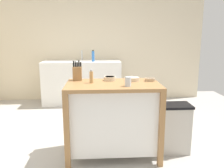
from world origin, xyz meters
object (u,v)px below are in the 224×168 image
object	(u,v)px
bowl_stoneware_deep	(150,79)
drinking_cup	(128,82)
kitchen_island	(113,116)
knife_block	(77,73)
bowl_ceramic_wide	(110,78)
trash_bin	(175,128)
bowl_ceramic_small	(133,79)
sink_faucet	(82,55)
bottle_hand_soap	(93,56)
pepper_grinder	(91,77)

from	to	relation	value
bowl_stoneware_deep	drinking_cup	bearing A→B (deg)	-138.31
kitchen_island	knife_block	world-z (taller)	knife_block
knife_block	drinking_cup	world-z (taller)	knife_block
bowl_ceramic_wide	trash_bin	xyz separation A→B (m)	(0.82, -0.13, -0.62)
bowl_ceramic_wide	drinking_cup	world-z (taller)	drinking_cup
kitchen_island	bowl_ceramic_wide	distance (m)	0.47
bowl_ceramic_small	bowl_stoneware_deep	size ratio (longest dim) A/B	1.30
drinking_cup	sink_faucet	bearing A→B (deg)	104.40
knife_block	bowl_stoneware_deep	distance (m)	0.91
sink_faucet	bowl_ceramic_small	bearing A→B (deg)	-71.63
trash_bin	sink_faucet	world-z (taller)	sink_faucet
sink_faucet	bottle_hand_soap	xyz separation A→B (m)	(0.25, -0.24, 0.00)
knife_block	bowl_ceramic_wide	size ratio (longest dim) A/B	1.69
bowl_stoneware_deep	drinking_cup	distance (m)	0.42
kitchen_island	sink_faucet	world-z (taller)	sink_faucet
bowl_ceramic_small	pepper_grinder	distance (m)	0.52
bowl_ceramic_wide	bowl_stoneware_deep	size ratio (longest dim) A/B	1.21
bowl_stoneware_deep	sink_faucet	size ratio (longest dim) A/B	0.56
pepper_grinder	sink_faucet	world-z (taller)	sink_faucet
kitchen_island	bowl_ceramic_small	xyz separation A→B (m)	(0.25, 0.14, 0.43)
kitchen_island	bottle_hand_soap	distance (m)	2.31
bowl_ceramic_wide	drinking_cup	bearing A→B (deg)	-61.60
kitchen_island	sink_faucet	distance (m)	2.58
drinking_cup	bowl_ceramic_small	bearing A→B (deg)	71.67
drinking_cup	bottle_hand_soap	world-z (taller)	bottle_hand_soap
bottle_hand_soap	trash_bin	bearing A→B (deg)	-64.09
bowl_stoneware_deep	bowl_ceramic_wide	bearing A→B (deg)	172.59
knife_block	bowl_stoneware_deep	xyz separation A→B (m)	(0.90, -0.10, -0.07)
bowl_ceramic_small	bottle_hand_soap	size ratio (longest dim) A/B	0.66
pepper_grinder	sink_faucet	distance (m)	2.45
bowl_ceramic_wide	pepper_grinder	xyz separation A→B (m)	(-0.23, -0.14, 0.05)
pepper_grinder	trash_bin	size ratio (longest dim) A/B	0.26
knife_block	pepper_grinder	distance (m)	0.25
kitchen_island	trash_bin	xyz separation A→B (m)	(0.79, 0.04, -0.19)
bowl_ceramic_wide	bowl_stoneware_deep	bearing A→B (deg)	-7.41
knife_block	sink_faucet	size ratio (longest dim) A/B	1.14
drinking_cup	pepper_grinder	distance (m)	0.46
bowl_ceramic_small	knife_block	bearing A→B (deg)	173.50
bottle_hand_soap	bowl_ceramic_small	bearing A→B (deg)	-75.88
bowl_ceramic_wide	sink_faucet	xyz separation A→B (m)	(-0.49, 2.29, 0.09)
bowl_stoneware_deep	kitchen_island	bearing A→B (deg)	-166.21
kitchen_island	trash_bin	size ratio (longest dim) A/B	1.75
kitchen_island	knife_block	bearing A→B (deg)	153.44
knife_block	bowl_ceramic_small	world-z (taller)	knife_block
bowl_ceramic_wide	sink_faucet	size ratio (longest dim) A/B	0.68
trash_bin	sink_faucet	distance (m)	2.85
bowl_stoneware_deep	knife_block	bearing A→B (deg)	173.52
knife_block	bottle_hand_soap	bearing A→B (deg)	85.48
bowl_stoneware_deep	trash_bin	size ratio (longest dim) A/B	0.19
bowl_ceramic_wide	bowl_stoneware_deep	distance (m)	0.50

